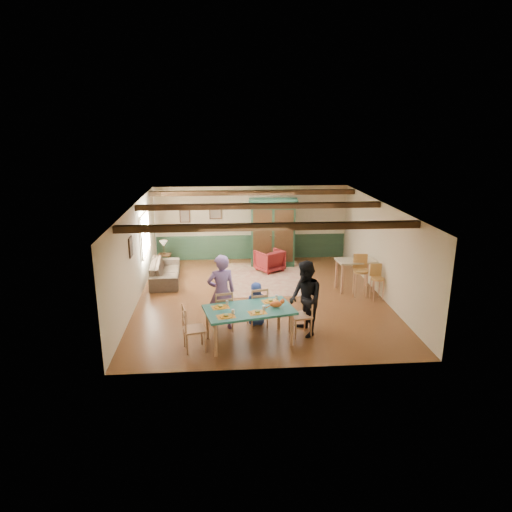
{
  "coord_description": "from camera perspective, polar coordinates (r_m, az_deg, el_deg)",
  "views": [
    {
      "loc": [
        -1.1,
        -12.32,
        4.85
      ],
      "look_at": [
        -0.11,
        0.36,
        1.15
      ],
      "focal_mm": 32.0,
      "sensor_mm": 36.0,
      "label": 1
    }
  ],
  "objects": [
    {
      "name": "window_left",
      "position": [
        14.6,
        -13.69,
        2.69
      ],
      "size": [
        0.06,
        1.6,
        1.3
      ],
      "primitive_type": null,
      "color": "white",
      "rests_on": "wall_left"
    },
    {
      "name": "dining_chair_end_right",
      "position": [
        10.88,
        5.59,
        -7.3
      ],
      "size": [
        0.57,
        0.56,
        1.04
      ],
      "primitive_type": null,
      "rotation": [
        0.0,
        0.0,
        -1.35
      ],
      "color": "tan",
      "rests_on": "floor"
    },
    {
      "name": "ceiling_beam_back",
      "position": [
        15.52,
        -0.34,
        7.92
      ],
      "size": [
        6.95,
        0.16,
        0.16
      ],
      "primitive_type": "cube",
      "color": "black",
      "rests_on": "ceiling"
    },
    {
      "name": "floor",
      "position": [
        13.28,
        0.61,
        -5.19
      ],
      "size": [
        8.0,
        8.0,
        0.0
      ],
      "primitive_type": "plane",
      "color": "#5B3219",
      "rests_on": "ground"
    },
    {
      "name": "picture_back_a",
      "position": [
        16.57,
        -5.09,
        5.55
      ],
      "size": [
        0.45,
        0.04,
        0.55
      ],
      "primitive_type": null,
      "color": "#7E705B",
      "rests_on": "wall_back"
    },
    {
      "name": "wall_left",
      "position": [
        13.03,
        -14.9,
        0.08
      ],
      "size": [
        0.02,
        8.0,
        2.7
      ],
      "primitive_type": "cube",
      "color": "beige",
      "rests_on": "floor"
    },
    {
      "name": "table_lamp",
      "position": [
        15.94,
        -11.45,
        1.04
      ],
      "size": [
        0.29,
        0.29,
        0.48
      ],
      "primitive_type": null,
      "rotation": [
        0.0,
        0.0,
        -0.09
      ],
      "color": "#DDB78F",
      "rests_on": "end_table"
    },
    {
      "name": "person_man",
      "position": [
        11.02,
        -4.35,
        -4.58
      ],
      "size": [
        0.77,
        0.59,
        1.89
      ],
      "primitive_type": "imported",
      "rotation": [
        0.0,
        0.0,
        3.36
      ],
      "color": "#755795",
      "rests_on": "floor"
    },
    {
      "name": "person_woman",
      "position": [
        10.78,
        6.19,
        -5.35
      ],
      "size": [
        0.86,
        1.01,
        1.81
      ],
      "primitive_type": "imported",
      "rotation": [
        0.0,
        0.0,
        -1.35
      ],
      "color": "black",
      "rests_on": "floor"
    },
    {
      "name": "person_child",
      "position": [
        11.37,
        0.03,
        -5.99
      ],
      "size": [
        0.6,
        0.46,
        1.1
      ],
      "primitive_type": "imported",
      "rotation": [
        0.0,
        0.0,
        3.36
      ],
      "color": "navy",
      "rests_on": "floor"
    },
    {
      "name": "dining_chair_far_left",
      "position": [
        11.09,
        -4.2,
        -6.79
      ],
      "size": [
        0.56,
        0.57,
        1.04
      ],
      "primitive_type": null,
      "rotation": [
        0.0,
        0.0,
        3.36
      ],
      "color": "tan",
      "rests_on": "floor"
    },
    {
      "name": "wainscot_back",
      "position": [
        16.92,
        -0.57,
        1.14
      ],
      "size": [
        6.95,
        0.03,
        0.9
      ],
      "primitive_type": "cube",
      "color": "#203C28",
      "rests_on": "floor"
    },
    {
      "name": "armchair",
      "position": [
        15.52,
        1.68,
        -0.55
      ],
      "size": [
        1.11,
        1.12,
        0.75
      ],
      "primitive_type": "imported",
      "rotation": [
        0.0,
        0.0,
        -2.58
      ],
      "color": "#490E13",
      "rests_on": "floor"
    },
    {
      "name": "area_rug",
      "position": [
        14.89,
        0.79,
        -2.76
      ],
      "size": [
        2.93,
        3.47,
        0.01
      ],
      "primitive_type": "cube",
      "rotation": [
        0.0,
        0.0,
        0.01
      ],
      "color": "beige",
      "rests_on": "floor"
    },
    {
      "name": "dining_chair_far_right",
      "position": [
        11.3,
        0.16,
        -6.29
      ],
      "size": [
        0.56,
        0.57,
        1.04
      ],
      "primitive_type": null,
      "rotation": [
        0.0,
        0.0,
        3.36
      ],
      "color": "tan",
      "rests_on": "floor"
    },
    {
      "name": "sofa",
      "position": [
        14.82,
        -11.28,
        -1.89
      ],
      "size": [
        0.99,
        2.26,
        0.65
      ],
      "primitive_type": "imported",
      "rotation": [
        0.0,
        0.0,
        1.63
      ],
      "color": "#3F3327",
      "rests_on": "floor"
    },
    {
      "name": "dining_table",
      "position": [
        10.54,
        -0.85,
        -8.68
      ],
      "size": [
        2.17,
        1.5,
        0.82
      ],
      "primitive_type": null,
      "rotation": [
        0.0,
        0.0,
        0.22
      ],
      "color": "#1E6057",
      "rests_on": "floor"
    },
    {
      "name": "place_setting_far_right",
      "position": [
        10.76,
        1.83,
        -5.44
      ],
      "size": [
        0.5,
        0.42,
        0.11
      ],
      "primitive_type": null,
      "rotation": [
        0.0,
        0.0,
        0.22
      ],
      "color": "orange",
      "rests_on": "dining_table"
    },
    {
      "name": "ceiling",
      "position": [
        12.55,
        0.64,
        6.36
      ],
      "size": [
        7.0,
        8.0,
        0.02
      ],
      "primitive_type": "cube",
      "color": "silver",
      "rests_on": "wall_back"
    },
    {
      "name": "picture_left_wall",
      "position": [
        12.35,
        -15.37,
        1.1
      ],
      "size": [
        0.04,
        0.42,
        0.52
      ],
      "primitive_type": null,
      "color": "#7E705B",
      "rests_on": "wall_left"
    },
    {
      "name": "dining_chair_end_left",
      "position": [
        10.24,
        -7.73,
        -8.93
      ],
      "size": [
        0.57,
        0.56,
        1.04
      ],
      "primitive_type": null,
      "rotation": [
        0.0,
        0.0,
        1.79
      ],
      "color": "tan",
      "rests_on": "floor"
    },
    {
      "name": "place_setting_near_left",
      "position": [
        9.97,
        -3.78,
        -7.3
      ],
      "size": [
        0.5,
        0.42,
        0.11
      ],
      "primitive_type": null,
      "rotation": [
        0.0,
        0.0,
        0.22
      ],
      "color": "orange",
      "rests_on": "dining_table"
    },
    {
      "name": "place_setting_far_left",
      "position": [
        10.46,
        -4.48,
        -6.15
      ],
      "size": [
        0.5,
        0.42,
        0.11
      ],
      "primitive_type": null,
      "rotation": [
        0.0,
        0.0,
        0.22
      ],
      "color": "orange",
      "rests_on": "dining_table"
    },
    {
      "name": "ceiling_beam_mid",
      "position": [
        12.96,
        0.48,
        6.27
      ],
      "size": [
        6.95,
        0.16,
        0.16
      ],
      "primitive_type": "cube",
      "color": "black",
      "rests_on": "ceiling"
    },
    {
      "name": "end_table",
      "position": [
        16.07,
        -11.35,
        -0.69
      ],
      "size": [
        0.45,
        0.45,
        0.53
      ],
      "primitive_type": null,
      "rotation": [
        0.0,
        0.0,
        -0.06
      ],
      "color": "black",
      "rests_on": "floor"
    },
    {
      "name": "armoire",
      "position": [
        15.99,
        2.14,
        2.94
      ],
      "size": [
        1.73,
        0.82,
        2.36
      ],
      "primitive_type": "cube",
      "rotation": [
        0.0,
        0.0,
        -0.09
      ],
      "color": "#163724",
      "rests_on": "floor"
    },
    {
      "name": "counter_table",
      "position": [
        14.02,
        12.29,
        -2.34
      ],
      "size": [
        1.2,
        0.77,
        0.95
      ],
      "primitive_type": null,
      "rotation": [
        0.0,
        0.0,
        0.09
      ],
      "color": "beige",
      "rests_on": "floor"
    },
    {
      "name": "place_setting_near_center",
      "position": [
        10.14,
        0.17,
        -6.84
      ],
      "size": [
        0.5,
        0.42,
        0.11
      ],
      "primitive_type": null,
      "rotation": [
        0.0,
        0.0,
        0.22
      ],
      "color": "orange",
      "rests_on": "dining_table"
    },
    {
      "name": "cat",
      "position": [
        10.41,
        2.51,
        -5.96
      ],
      "size": [
        0.42,
        0.24,
        0.2
      ],
      "primitive_type": null,
      "rotation": [
        0.0,
        0.0,
        0.22
      ],
      "color": "orange",
      "rests_on": "dining_table"
    },
    {
      "name": "bar_stool_right",
      "position": [
        13.38,
        14.9,
        -3.25
      ],
      "size": [
        0.4,
        0.43,
        1.03
      ],
      "primitive_type": null,
      "rotation": [
        0.0,
        0.0,
        0.08
      ],
      "color": "tan",
      "rests_on": "floor"
    },
    {
      "name": "bar_stool_left",
      "position": [
        13.55,
        12.93,
        -2.44
      ],
      "size": [
        0.49,
        0.53,
        1.22
      ],
      "primitive_type": null,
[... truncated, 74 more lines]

